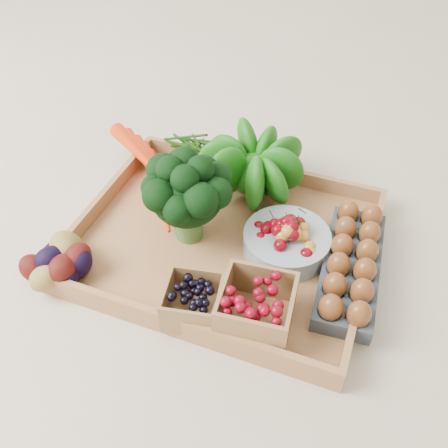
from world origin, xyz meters
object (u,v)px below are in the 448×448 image
(cherry_bowl, at_px, (286,242))
(egg_carton, at_px, (350,269))
(tray, at_px, (224,243))
(broccoli, at_px, (188,209))

(cherry_bowl, xyz_separation_m, egg_carton, (0.12, -0.02, -0.01))
(cherry_bowl, bearing_deg, tray, -171.28)
(egg_carton, bearing_deg, broccoli, 177.89)
(broccoli, height_order, egg_carton, broccoli)
(tray, xyz_separation_m, egg_carton, (0.24, 0.00, 0.02))
(broccoli, relative_size, cherry_bowl, 1.06)
(tray, distance_m, broccoli, 0.10)
(tray, distance_m, cherry_bowl, 0.12)
(cherry_bowl, relative_size, egg_carton, 0.58)
(broccoli, height_order, cherry_bowl, broccoli)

